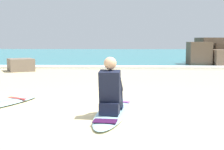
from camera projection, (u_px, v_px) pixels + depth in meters
ground_plane at (105, 117)px, 5.14m from camera, size 80.00×80.00×0.00m
sea at (120, 54)px, 27.70m from camera, size 80.00×28.00×0.10m
breaking_foam at (117, 67)px, 14.10m from camera, size 80.00×0.90×0.11m
surfboard_main at (113, 111)px, 5.43m from camera, size 0.80×2.52×0.08m
surfer_seated at (111, 92)px, 5.13m from camera, size 0.42×0.73×0.95m
rock_outcrop_distant at (219, 54)px, 15.95m from camera, size 3.90×3.39×1.43m
shoreline_rock at (21, 65)px, 12.89m from camera, size 1.37×1.41×0.52m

